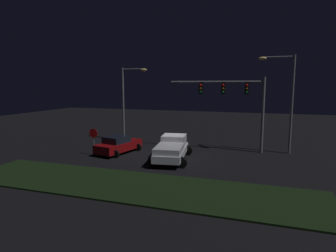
{
  "coord_description": "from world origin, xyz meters",
  "views": [
    {
      "loc": [
        7.08,
        -22.62,
        5.87
      ],
      "look_at": [
        -1.01,
        1.71,
        2.19
      ],
      "focal_mm": 31.03,
      "sensor_mm": 36.0,
      "label": 1
    }
  ],
  "objects_px": {
    "traffic_signal_gantry": "(234,96)",
    "street_lamp_left": "(128,95)",
    "street_lamp_right": "(285,92)",
    "car_sedan": "(118,145)",
    "stop_sign": "(94,137)",
    "pickup_truck": "(172,147)"
  },
  "relations": [
    {
      "from": "car_sedan",
      "to": "street_lamp_left",
      "type": "relative_size",
      "value": 0.62
    },
    {
      "from": "traffic_signal_gantry",
      "to": "stop_sign",
      "type": "bearing_deg",
      "value": -154.01
    },
    {
      "from": "street_lamp_right",
      "to": "stop_sign",
      "type": "distance_m",
      "value": 16.49
    },
    {
      "from": "street_lamp_right",
      "to": "stop_sign",
      "type": "relative_size",
      "value": 3.72
    },
    {
      "from": "street_lamp_right",
      "to": "car_sedan",
      "type": "bearing_deg",
      "value": -161.23
    },
    {
      "from": "pickup_truck",
      "to": "street_lamp_left",
      "type": "xyz_separation_m",
      "value": [
        -6.74,
        6.22,
        3.83
      ]
    },
    {
      "from": "car_sedan",
      "to": "street_lamp_left",
      "type": "distance_m",
      "value": 7.05
    },
    {
      "from": "street_lamp_left",
      "to": "pickup_truck",
      "type": "bearing_deg",
      "value": -42.71
    },
    {
      "from": "street_lamp_left",
      "to": "stop_sign",
      "type": "relative_size",
      "value": 3.39
    },
    {
      "from": "traffic_signal_gantry",
      "to": "street_lamp_left",
      "type": "relative_size",
      "value": 1.1
    },
    {
      "from": "street_lamp_left",
      "to": "street_lamp_right",
      "type": "distance_m",
      "value": 15.06
    },
    {
      "from": "car_sedan",
      "to": "street_lamp_right",
      "type": "bearing_deg",
      "value": -58.92
    },
    {
      "from": "car_sedan",
      "to": "street_lamp_left",
      "type": "bearing_deg",
      "value": 29.08
    },
    {
      "from": "pickup_truck",
      "to": "traffic_signal_gantry",
      "type": "relative_size",
      "value": 0.68
    },
    {
      "from": "car_sedan",
      "to": "stop_sign",
      "type": "xyz_separation_m",
      "value": [
        -1.64,
        -1.21,
        0.82
      ]
    },
    {
      "from": "car_sedan",
      "to": "street_lamp_right",
      "type": "distance_m",
      "value": 14.82
    },
    {
      "from": "pickup_truck",
      "to": "street_lamp_left",
      "type": "distance_m",
      "value": 9.94
    },
    {
      "from": "pickup_truck",
      "to": "traffic_signal_gantry",
      "type": "xyz_separation_m",
      "value": [
        4.16,
        4.82,
        3.9
      ]
    },
    {
      "from": "traffic_signal_gantry",
      "to": "stop_sign",
      "type": "distance_m",
      "value": 12.56
    },
    {
      "from": "traffic_signal_gantry",
      "to": "street_lamp_left",
      "type": "height_order",
      "value": "street_lamp_left"
    },
    {
      "from": "traffic_signal_gantry",
      "to": "street_lamp_right",
      "type": "xyz_separation_m",
      "value": [
        4.13,
        0.44,
        0.35
      ]
    },
    {
      "from": "stop_sign",
      "to": "street_lamp_right",
      "type": "bearing_deg",
      "value": 20.96
    }
  ]
}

